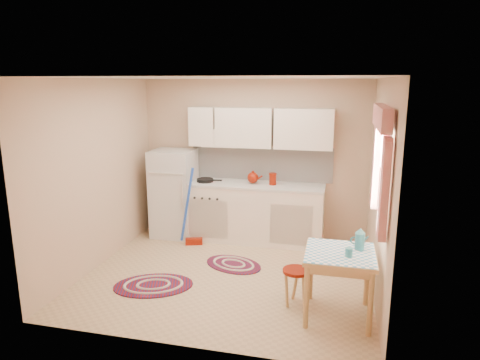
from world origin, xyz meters
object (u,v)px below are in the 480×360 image
(base_cabinets, at_px, (250,213))
(table, at_px, (338,285))
(fridge, at_px, (174,193))
(stool, at_px, (295,287))

(base_cabinets, distance_m, table, 2.43)
(fridge, height_order, base_cabinets, fridge)
(fridge, relative_size, base_cabinets, 0.62)
(fridge, distance_m, stool, 2.86)
(base_cabinets, height_order, table, base_cabinets)
(fridge, xyz_separation_m, table, (2.62, -1.95, -0.34))
(base_cabinets, bearing_deg, stool, -63.93)
(table, distance_m, stool, 0.51)
(stool, bearing_deg, fridge, 140.02)
(base_cabinets, bearing_deg, fridge, -177.71)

